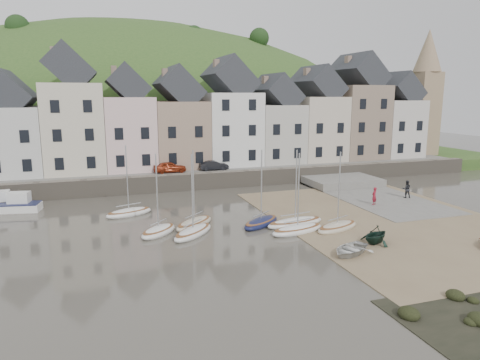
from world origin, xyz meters
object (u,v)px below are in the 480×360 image
object	(u,v)px
sailboat_0	(129,212)
person_red	(374,196)
rowboat_white	(350,249)
car_right	(214,165)
car_left	(170,167)
person_dark	(407,189)
rowboat_green	(376,234)

from	to	relation	value
sailboat_0	person_red	world-z (taller)	sailboat_0
rowboat_white	person_red	xyz separation A→B (m)	(9.20, 10.51, 0.56)
car_right	person_red	bearing A→B (deg)	-141.95
car_left	person_dark	bearing A→B (deg)	-121.96
rowboat_green	car_left	size ratio (longest dim) A/B	0.67
rowboat_white	person_red	world-z (taller)	person_red
sailboat_0	rowboat_white	world-z (taller)	sailboat_0
rowboat_white	car_left	distance (m)	26.59
rowboat_white	person_red	distance (m)	13.98
sailboat_0	person_dark	bearing A→B (deg)	-5.28
sailboat_0	car_left	xyz separation A→B (m)	(5.47, 11.06, 1.96)
rowboat_white	person_red	size ratio (longest dim) A/B	1.93
person_dark	rowboat_white	bearing A→B (deg)	62.54
person_red	car_left	size ratio (longest dim) A/B	0.45
sailboat_0	person_dark	world-z (taller)	sailboat_0
car_left	car_right	size ratio (longest dim) A/B	1.09
car_left	rowboat_white	bearing A→B (deg)	-163.30
person_red	car_right	bearing A→B (deg)	-79.42
person_red	sailboat_0	bearing A→B (deg)	-37.03
rowboat_white	person_dark	world-z (taller)	person_dark
person_red	person_dark	world-z (taller)	person_dark
person_red	person_dark	size ratio (longest dim) A/B	0.94
rowboat_green	car_right	bearing A→B (deg)	169.98
person_dark	sailboat_0	bearing A→B (deg)	16.85
car_left	car_right	xyz separation A→B (m)	(5.15, 0.00, -0.07)
rowboat_green	sailboat_0	bearing A→B (deg)	-151.80
person_dark	rowboat_green	bearing A→B (deg)	65.78
sailboat_0	rowboat_green	xyz separation A→B (m)	(15.81, -13.11, 0.44)
rowboat_green	person_red	xyz separation A→B (m)	(6.35, 9.23, 0.24)
car_left	car_right	distance (m)	5.15
rowboat_green	person_dark	bearing A→B (deg)	111.53
person_red	car_right	xyz separation A→B (m)	(-11.54, 14.94, 1.20)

